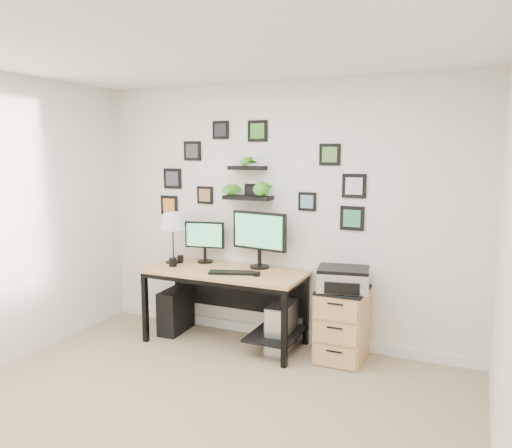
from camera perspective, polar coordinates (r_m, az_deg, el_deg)
The scene contains 14 objects.
room at distance 5.31m, azimuth 2.45°, elevation -12.27°, with size 4.00×4.00×4.00m.
desk at distance 5.01m, azimuth -3.03°, elevation -6.62°, with size 1.60×0.70×0.75m.
monitor_left at distance 5.26m, azimuth -5.89°, elevation -1.69°, with size 0.42×0.19×0.44m.
monitor_right at distance 4.97m, azimuth 0.36°, elevation -1.25°, with size 0.61×0.23×0.57m.
keyboard at distance 4.82m, azimuth -2.87°, elevation -5.56°, with size 0.43×0.14×0.02m, color black.
mouse at distance 4.74m, azimuth 0.08°, elevation -5.74°, with size 0.06×0.10×0.03m, color black.
table_lamp at distance 5.27m, azimuth -9.51°, elevation 0.18°, with size 0.26×0.26×0.53m.
mug at distance 5.17m, azimuth -9.48°, elevation -4.31°, with size 0.08×0.08×0.09m, color black.
pen_cup at distance 5.32m, azimuth -8.64°, elevation -3.95°, with size 0.06×0.06×0.08m, color black.
pc_tower_black at distance 5.47m, azimuth -9.15°, elevation -9.71°, with size 0.20×0.46×0.46m, color black.
pc_tower_grey at distance 4.93m, azimuth 2.97°, elevation -11.63°, with size 0.24×0.48×0.47m.
file_cabinet at distance 4.76m, azimuth 9.81°, elevation -11.20°, with size 0.43×0.53×0.67m.
printer at distance 4.59m, azimuth 9.96°, elevation -6.20°, with size 0.51×0.43×0.21m.
wall_decor at distance 5.03m, azimuth -0.63°, elevation 5.24°, with size 2.28×0.18×1.05m.
Camera 1 is at (1.83, -2.63, 1.92)m, focal length 35.00 mm.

